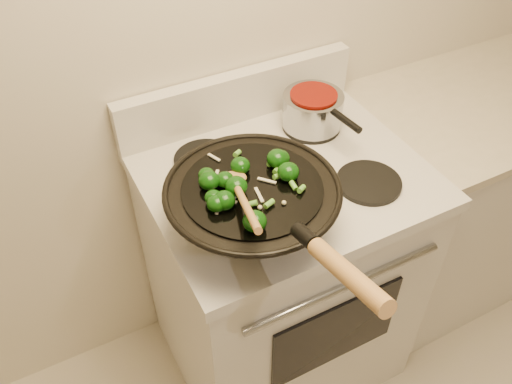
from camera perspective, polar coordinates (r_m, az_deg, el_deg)
stove at (r=1.86m, az=2.50°, el=-8.40°), size 0.78×0.67×1.08m
counter_unit at (r=2.27m, az=19.96°, el=-0.37°), size 0.89×0.62×0.91m
wok at (r=1.31m, az=-0.27°, el=-1.43°), size 0.43×0.71×0.28m
stirfry at (r=1.26m, az=-1.17°, el=0.99°), size 0.25×0.31×0.05m
wooden_spoon at (r=1.21m, az=-1.78°, el=0.01°), size 0.12×0.30×0.12m
saucepan at (r=1.67m, az=6.02°, el=8.64°), size 0.18×0.30×0.11m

